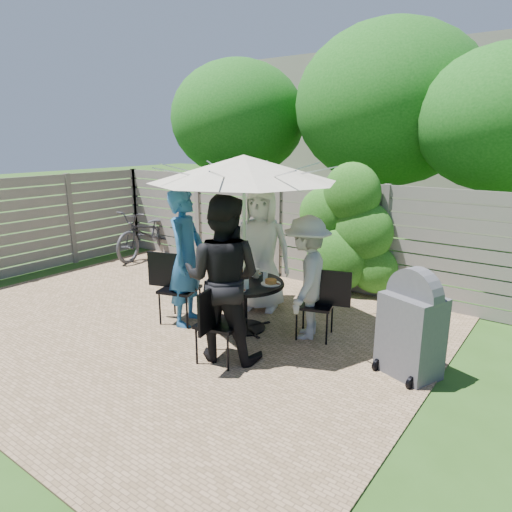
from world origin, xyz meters
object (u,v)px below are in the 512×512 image
Objects in this scene: person_left at (186,258)px; plate_right at (271,282)px; chair_left at (179,302)px; chair_right at (316,318)px; person_back at (261,249)px; coffee_cup at (256,274)px; umbrella at (244,169)px; plate_front at (236,288)px; plate_back at (252,273)px; glass_front at (246,283)px; bicycle at (148,233)px; glass_left at (223,277)px; patio_table at (245,296)px; person_right at (307,278)px; glass_right at (265,276)px; person_front at (223,279)px; bbq_grill at (411,327)px; chair_back at (263,288)px; glass_back at (243,271)px; plate_left at (219,278)px; chair_front at (220,339)px; syrup_jug at (241,275)px.

person_left is 7.30× the size of plate_right.
chair_right is at bearing 2.70° from chair_left.
coffee_cup is at bearing -80.69° from person_back.
umbrella is 1.50m from plate_front.
glass_front is (0.31, -0.55, 0.05)m from plate_back.
bicycle is (-3.84, 1.13, -0.40)m from person_back.
patio_table is at bearing 42.24° from glass_left.
person_right is 0.58m from glass_right.
person_left is 1.67m from person_right.
bbq_grill is at bearing -175.43° from person_front.
chair_back is at bearing 117.83° from coffee_cup.
patio_table is 0.89m from person_right.
person_right reaches higher than glass_left.
chair_left is at bearing -46.85° from bicycle.
glass_left is (-0.02, -0.40, 0.00)m from glass_back.
glass_left is at bearing -5.75° from chair_left.
chair_back is 1.37m from chair_right.
umbrella is 2.10m from chair_left.
glass_right is at bearing 42.24° from umbrella.
chair_left reaches higher than glass_back.
glass_front is (-0.72, -0.54, 0.47)m from chair_right.
chair_back reaches higher than glass_back.
plate_right is at bearing 29.85° from glass_left.
plate_left reaches higher than patio_table.
person_left is 1.17m from person_front.
person_left reaches higher than chair_left.
glass_left reaches higher than plate_right.
person_back is at bearing 7.70° from chair_front.
person_back is at bearing -90.00° from person_front.
chair_front reaches higher than plate_left.
bbq_grill is (2.19, 0.10, 0.08)m from patio_table.
person_right reaches higher than bbq_grill.
plate_front is 0.37m from glass_left.
syrup_jug is (-0.98, -0.31, 0.48)m from chair_right.
glass_right is at bearing 81.06° from plate_front.
plate_back is 1.00× the size of plate_front.
chair_front is at bearing -83.50° from glass_right.
plate_front is 1.86× the size of glass_right.
glass_front is at bearing 6.90° from chair_back.
plate_left is at bearing -159.76° from plate_right.
patio_table is 0.99m from chair_right.
chair_left reaches higher than coffee_cup.
plate_back is 1.00× the size of plate_left.
bbq_grill is at bearing 2.67° from patio_table.
person_left reaches higher than person_right.
plate_right is (0.34, 0.12, -1.46)m from umbrella.
chair_back is at bearing -177.37° from bbq_grill.
person_back reaches higher than chair_left.
plate_back is 1.86× the size of glass_front.
bicycle is (-4.34, 1.72, -0.22)m from glass_right.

